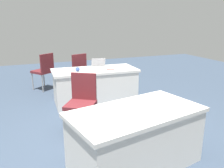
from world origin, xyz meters
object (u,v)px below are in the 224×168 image
object	(u,v)px
chair_tucked_right	(44,69)
laptop_silver	(99,66)
table_mid_left	(136,138)
yarn_ball	(78,69)
chair_tucked_left	(77,69)
scissors_red	(111,69)
table_foreground	(95,86)
chair_near_front	(82,99)

from	to	relation	value
chair_tucked_right	laptop_silver	xyz separation A→B (m)	(-1.08, 1.27, 0.23)
chair_tucked_right	laptop_silver	distance (m)	1.68
table_mid_left	yarn_ball	distance (m)	2.41
chair_tucked_left	chair_tucked_right	size ratio (longest dim) A/B	0.97
chair_tucked_left	scissors_red	size ratio (longest dim) A/B	5.24
table_mid_left	chair_tucked_right	world-z (taller)	chair_tucked_right
table_foreground	laptop_silver	world-z (taller)	laptop_silver
chair_tucked_right	yarn_ball	size ratio (longest dim) A/B	10.17
chair_tucked_right	yarn_ball	bearing A→B (deg)	-104.69
yarn_ball	table_mid_left	bearing A→B (deg)	93.67
chair_tucked_left	yarn_ball	xyz separation A→B (m)	(0.28, 1.26, 0.26)
table_mid_left	chair_tucked_right	distance (m)	3.88
chair_tucked_left	scissors_red	distance (m)	1.43
laptop_silver	yarn_ball	bearing A→B (deg)	27.57
laptop_silver	scissors_red	xyz separation A→B (m)	(-0.17, 0.26, -0.04)
table_foreground	chair_tucked_right	distance (m)	1.67
table_mid_left	scissors_red	size ratio (longest dim) A/B	9.87
chair_near_front	yarn_ball	xyz separation A→B (m)	(-0.24, -1.21, 0.24)
chair_tucked_right	table_foreground	bearing A→B (deg)	-90.74
yarn_ball	scissors_red	xyz separation A→B (m)	(-0.71, 0.08, -0.04)
table_foreground	chair_tucked_left	distance (m)	1.20
laptop_silver	yarn_ball	distance (m)	0.56
chair_tucked_right	scissors_red	world-z (taller)	chair_tucked_right
table_foreground	yarn_ball	world-z (taller)	yarn_ball
laptop_silver	table_mid_left	bearing A→B (deg)	90.90
table_foreground	laptop_silver	xyz separation A→B (m)	(-0.13, -0.10, 0.41)
table_foreground	chair_near_front	size ratio (longest dim) A/B	1.93
chair_tucked_right	laptop_silver	bearing A→B (deg)	-84.98
table_mid_left	chair_tucked_left	size ratio (longest dim) A/B	1.88
table_mid_left	yarn_ball	bearing A→B (deg)	-86.33
chair_tucked_right	yarn_ball	xyz separation A→B (m)	(-0.54, 1.44, 0.24)
scissors_red	chair_tucked_left	bearing A→B (deg)	124.23
chair_near_front	yarn_ball	size ratio (longest dim) A/B	10.21
table_foreground	chair_tucked_left	world-z (taller)	chair_tucked_left
chair_tucked_right	yarn_ball	distance (m)	1.56
table_mid_left	laptop_silver	distance (m)	2.60
laptop_silver	scissors_red	distance (m)	0.31
chair_near_front	yarn_ball	distance (m)	1.26
laptop_silver	yarn_ball	world-z (taller)	laptop_silver
table_mid_left	scissors_red	xyz separation A→B (m)	(-0.56, -2.28, 0.38)
table_foreground	yarn_ball	bearing A→B (deg)	10.48
yarn_ball	chair_tucked_right	bearing A→B (deg)	-69.31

